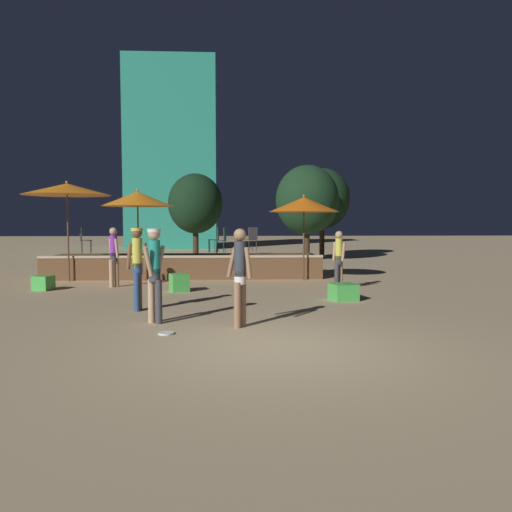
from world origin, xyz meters
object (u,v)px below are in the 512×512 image
(bistro_chair_0, at_px, (223,238))
(bistro_chair_2, at_px, (83,238))
(patio_umbrella_2, at_px, (138,199))
(person_4, at_px, (137,263))
(patio_umbrella_1, at_px, (304,205))
(person_2, at_px, (155,269))
(cube_seat_1, at_px, (179,283))
(background_tree_0, at_px, (307,200))
(person_0, at_px, (114,255))
(bistro_chair_3, at_px, (252,237))
(person_1, at_px, (240,273))
(frisbee_disc, at_px, (166,333))
(background_tree_1, at_px, (195,204))
(background_tree_2, at_px, (322,199))
(patio_umbrella_0, at_px, (67,189))
(bistro_chair_1, at_px, (216,237))
(cube_seat_2, at_px, (43,283))
(cube_seat_0, at_px, (343,292))
(person_3, at_px, (339,259))

(bistro_chair_0, bearing_deg, bistro_chair_2, -87.15)
(patio_umbrella_2, bearing_deg, person_4, -79.88)
(patio_umbrella_1, height_order, person_2, patio_umbrella_1)
(cube_seat_1, bearing_deg, bistro_chair_2, 132.65)
(background_tree_0, bearing_deg, person_0, -126.56)
(bistro_chair_3, bearing_deg, person_1, 60.49)
(patio_umbrella_1, xyz_separation_m, frisbee_disc, (-3.47, -7.70, -2.44))
(background_tree_1, relative_size, background_tree_2, 0.88)
(person_4, bearing_deg, patio_umbrella_1, -34.54)
(patio_umbrella_0, height_order, frisbee_disc, patio_umbrella_0)
(bistro_chair_1, bearing_deg, person_0, -36.33)
(patio_umbrella_0, relative_size, person_2, 1.79)
(cube_seat_2, height_order, person_1, person_1)
(bistro_chair_1, bearing_deg, patio_umbrella_1, 59.79)
(cube_seat_2, bearing_deg, cube_seat_0, -15.40)
(person_3, xyz_separation_m, frisbee_disc, (-4.11, -5.31, -0.86))
(patio_umbrella_1, height_order, bistro_chair_0, patio_umbrella_1)
(cube_seat_0, relative_size, person_3, 0.42)
(cube_seat_2, bearing_deg, person_1, -43.84)
(patio_umbrella_1, distance_m, person_2, 7.88)
(cube_seat_1, xyz_separation_m, person_2, (-0.01, -4.28, 0.77))
(background_tree_2, bearing_deg, cube_seat_1, -115.04)
(patio_umbrella_2, bearing_deg, patio_umbrella_1, 0.58)
(patio_umbrella_1, xyz_separation_m, cube_seat_1, (-3.78, -2.48, -2.21))
(person_4, xyz_separation_m, bistro_chair_2, (-3.15, 6.96, 0.33))
(cube_seat_1, height_order, person_0, person_0)
(background_tree_1, bearing_deg, person_2, -88.87)
(cube_seat_0, height_order, person_3, person_3)
(patio_umbrella_0, bearing_deg, background_tree_0, 42.37)
(patio_umbrella_2, distance_m, cube_seat_0, 7.44)
(patio_umbrella_2, xyz_separation_m, background_tree_1, (1.22, 8.64, 0.16))
(patio_umbrella_0, xyz_separation_m, background_tree_1, (3.45, 8.52, -0.14))
(patio_umbrella_1, distance_m, background_tree_0, 8.33)
(person_1, height_order, bistro_chair_3, person_1)
(cube_seat_0, xyz_separation_m, bistro_chair_2, (-7.87, 5.78, 1.15))
(cube_seat_2, distance_m, bistro_chair_0, 5.89)
(cube_seat_0, relative_size, person_1, 0.39)
(person_3, xyz_separation_m, bistro_chair_0, (-3.29, 3.35, 0.47))
(person_3, relative_size, bistro_chair_1, 1.83)
(person_4, xyz_separation_m, bistro_chair_0, (1.71, 6.36, 0.33))
(bistro_chair_3, relative_size, frisbee_disc, 3.39)
(bistro_chair_2, height_order, background_tree_1, background_tree_1)
(background_tree_0, xyz_separation_m, background_tree_1, (-5.47, 0.38, -0.18))
(cube_seat_0, xyz_separation_m, frisbee_disc, (-3.83, -3.49, -0.18))
(background_tree_1, bearing_deg, frisbee_disc, -87.81)
(person_0, bearing_deg, bistro_chair_2, 77.56)
(cube_seat_0, xyz_separation_m, background_tree_0, (1.01, 12.41, 2.76))
(person_1, relative_size, bistro_chair_0, 1.98)
(patio_umbrella_2, xyz_separation_m, person_2, (1.52, -6.71, -1.60))
(background_tree_0, bearing_deg, patio_umbrella_0, -137.63)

